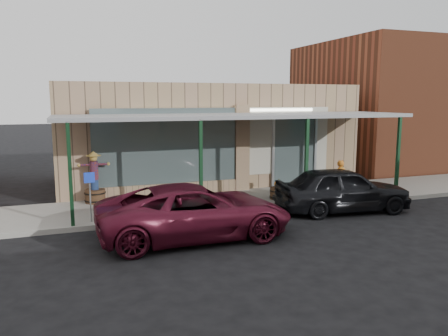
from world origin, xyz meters
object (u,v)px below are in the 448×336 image
object	(u,v)px
handicap_sign	(90,190)
parked_sedan	(342,189)
car_maroon	(195,211)
barrel_scarecrow	(95,185)
barrel_pumpkin	(279,192)

from	to	relation	value
handicap_sign	parked_sedan	distance (m)	7.81
handicap_sign	parked_sedan	bearing A→B (deg)	-10.84
parked_sedan	car_maroon	world-z (taller)	parked_sedan
barrel_scarecrow	barrel_pumpkin	bearing A→B (deg)	-18.97
car_maroon	parked_sedan	bearing A→B (deg)	-78.93
barrel_pumpkin	handicap_sign	size ratio (longest dim) A/B	0.50
barrel_pumpkin	handicap_sign	bearing A→B (deg)	-172.78
parked_sedan	car_maroon	size ratio (longest dim) A/B	0.88
barrel_scarecrow	handicap_sign	bearing A→B (deg)	-100.38
barrel_pumpkin	car_maroon	bearing A→B (deg)	-144.24
barrel_scarecrow	barrel_pumpkin	distance (m)	6.31
barrel_pumpkin	barrel_scarecrow	bearing A→B (deg)	165.35
barrel_pumpkin	parked_sedan	size ratio (longest dim) A/B	0.16
parked_sedan	car_maroon	distance (m)	5.31
parked_sedan	handicap_sign	bearing A→B (deg)	89.94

